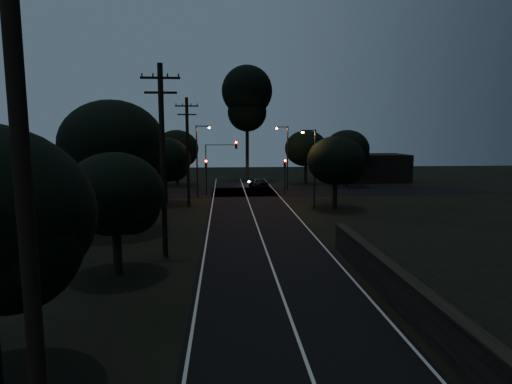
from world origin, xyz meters
TOP-DOWN VIEW (x-y plane):
  - road_surface at (0.00, 31.12)m, footprint 60.00×70.00m
  - utility_pole_near at (-6.00, -2.00)m, footprint 2.20×0.30m
  - utility_pole_mid at (-6.00, 15.00)m, footprint 2.20×0.30m
  - utility_pole_far at (-6.00, 32.00)m, footprint 2.20×0.30m
  - tree_left_b at (-7.83, 11.90)m, footprint 4.91×4.91m
  - tree_left_c at (-10.23, 21.85)m, footprint 7.54×7.54m
  - tree_left_d at (-8.31, 33.89)m, footprint 5.32×5.32m
  - tree_far_nw at (-8.79, 49.88)m, footprint 5.98×5.98m
  - tree_far_w at (-13.75, 45.86)m, footprint 7.01×7.01m
  - tree_far_ne at (9.21, 49.88)m, footprint 5.95×5.95m
  - tree_far_e at (14.21, 46.88)m, footprint 5.96×5.96m
  - tree_right_a at (8.19, 29.89)m, footprint 5.42×5.42m
  - tall_pine at (1.00, 55.00)m, footprint 7.51×7.51m
  - building_left at (-20.00, 52.00)m, footprint 10.00×8.00m
  - building_right at (20.00, 53.00)m, footprint 9.00×7.00m
  - signal_left at (-4.60, 39.99)m, footprint 0.28×0.35m
  - signal_right at (4.60, 39.99)m, footprint 0.28×0.35m
  - signal_mast at (-2.91, 39.99)m, footprint 3.70×0.35m
  - streetlight_a at (-5.31, 38.00)m, footprint 1.66×0.26m
  - streetlight_b at (5.31, 44.00)m, footprint 1.66×0.26m
  - streetlight_c at (5.83, 30.00)m, footprint 1.46×0.26m
  - car at (1.96, 46.00)m, footprint 2.70×4.09m

SIDE VIEW (x-z plane):
  - road_surface at x=0.00m, z-range 0.00..0.03m
  - car at x=1.96m, z-range 0.00..1.29m
  - building_right at x=20.00m, z-range 0.00..4.00m
  - building_left at x=-20.00m, z-range 0.00..4.40m
  - signal_left at x=-4.60m, z-range 0.79..4.89m
  - signal_right at x=4.60m, z-range 0.79..4.89m
  - tree_left_b at x=-7.83m, z-range 0.92..7.17m
  - signal_mast at x=-2.91m, z-range 1.21..7.46m
  - streetlight_c at x=5.83m, z-range 0.60..8.10m
  - tree_left_d at x=-8.31m, z-range 1.00..7.75m
  - tree_right_a at x=8.19m, z-range 1.02..7.90m
  - streetlight_a at x=-5.31m, z-range 0.64..8.64m
  - streetlight_b at x=5.31m, z-range 0.64..8.64m
  - tree_far_ne at x=9.21m, z-range 1.11..8.63m
  - tree_far_e at x=14.21m, z-range 1.12..8.68m
  - tree_far_nw at x=-8.79m, z-range 1.12..8.69m
  - utility_pole_far at x=-6.00m, z-range 0.23..10.73m
  - utility_pole_mid at x=-6.00m, z-range 0.24..11.24m
  - tree_far_w at x=-13.75m, z-range 1.34..10.28m
  - tree_left_c at x=-10.23m, z-range 1.40..10.93m
  - utility_pole_near at x=-6.00m, z-range 0.25..12.25m
  - tall_pine at x=1.00m, z-range 3.78..20.86m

